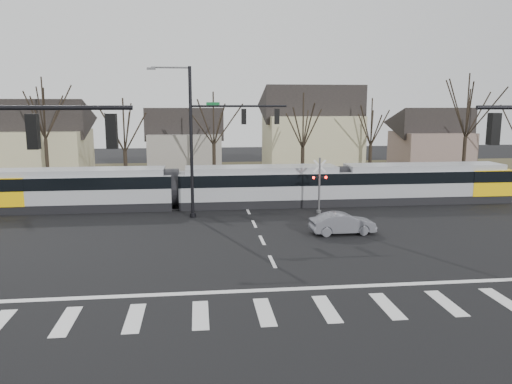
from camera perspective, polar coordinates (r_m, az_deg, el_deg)
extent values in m
plane|color=black|center=(23.15, 2.63, -9.47)|extent=(140.00, 140.00, 0.00)
cube|color=#38331E|center=(54.20, -2.83, 1.77)|extent=(140.00, 28.00, 0.01)
cube|color=silver|center=(19.74, -20.85, -13.64)|extent=(0.60, 2.60, 0.01)
cube|color=silver|center=(19.30, -13.72, -13.81)|extent=(0.60, 2.60, 0.01)
cube|color=silver|center=(19.15, -6.37, -13.77)|extent=(0.60, 2.60, 0.01)
cube|color=silver|center=(19.29, 0.98, -13.52)|extent=(0.60, 2.60, 0.01)
cube|color=silver|center=(19.73, 8.09, -13.07)|extent=(0.60, 2.60, 0.01)
cube|color=silver|center=(20.45, 14.77, -12.47)|extent=(0.60, 2.60, 0.01)
cube|color=silver|center=(21.41, 20.89, -11.77)|extent=(0.60, 2.60, 0.01)
cube|color=silver|center=(22.58, 26.40, -11.02)|extent=(0.60, 2.60, 0.01)
cube|color=silver|center=(21.48, 3.42, -11.03)|extent=(28.00, 0.35, 0.01)
cube|color=silver|center=(25.02, 1.88, -7.95)|extent=(0.18, 2.00, 0.01)
cube|color=silver|center=(28.81, 0.70, -5.52)|extent=(0.18, 2.00, 0.01)
cube|color=silver|center=(32.66, -0.20, -3.67)|extent=(0.18, 2.00, 0.01)
cube|color=silver|center=(36.53, -0.91, -2.20)|extent=(0.18, 2.00, 0.01)
cube|color=silver|center=(40.44, -1.48, -1.02)|extent=(0.18, 2.00, 0.01)
cube|color=silver|center=(44.35, -1.96, -0.04)|extent=(0.18, 2.00, 0.01)
cube|color=silver|center=(48.29, -2.35, 0.77)|extent=(0.18, 2.00, 0.01)
cube|color=silver|center=(52.23, -2.68, 1.47)|extent=(0.18, 2.00, 0.01)
cube|color=#59595E|center=(37.60, -1.08, -1.82)|extent=(90.00, 0.12, 0.06)
cube|color=#59595E|center=(38.97, -1.28, -1.40)|extent=(90.00, 0.12, 0.06)
cube|color=gray|center=(39.03, -19.55, 0.27)|extent=(13.57, 2.92, 3.05)
cube|color=black|center=(38.94, -19.60, 1.17)|extent=(13.59, 2.96, 0.89)
cube|color=yellow|center=(40.48, -26.63, 0.25)|extent=(3.34, 2.99, 2.04)
cube|color=gray|center=(38.34, 0.62, 0.69)|extent=(12.53, 2.92, 3.05)
cube|color=black|center=(38.25, 0.62, 1.60)|extent=(12.55, 2.96, 0.89)
cube|color=gray|center=(42.03, 18.56, 0.98)|extent=(13.57, 2.92, 3.05)
cube|color=black|center=(41.94, 18.60, 1.81)|extent=(13.59, 2.96, 0.89)
cube|color=yellow|center=(44.43, 24.55, 1.18)|extent=(3.34, 2.99, 2.04)
imported|color=slate|center=(30.53, 9.86, -3.55)|extent=(1.71, 4.03, 1.29)
cylinder|color=black|center=(16.38, -25.40, 8.69)|extent=(6.50, 0.14, 0.14)
cube|color=black|center=(16.30, -24.13, 6.32)|extent=(0.32, 0.32, 1.05)
sphere|color=#FF0C07|center=(16.28, -24.21, 7.47)|extent=(0.22, 0.22, 0.22)
cube|color=black|center=(15.77, -16.17, 6.69)|extent=(0.32, 0.32, 1.05)
sphere|color=#FF0C07|center=(15.76, -16.23, 7.89)|extent=(0.22, 0.22, 0.22)
cube|color=black|center=(18.35, 25.52, 6.53)|extent=(0.32, 0.32, 1.05)
sphere|color=#FF0C07|center=(18.34, 25.60, 7.55)|extent=(0.22, 0.22, 0.22)
cylinder|color=black|center=(34.14, -7.41, 5.51)|extent=(0.22, 0.22, 10.20)
cylinder|color=black|center=(34.86, -7.23, -2.63)|extent=(0.44, 0.44, 0.30)
cylinder|color=black|center=(34.16, -1.96, 9.79)|extent=(6.50, 0.14, 0.14)
cube|color=#0C5926|center=(34.06, -4.94, 10.01)|extent=(0.90, 0.03, 0.22)
cube|color=black|center=(34.19, -1.41, 8.62)|extent=(0.32, 0.32, 1.05)
sphere|color=#FF0C07|center=(34.19, -1.41, 9.17)|extent=(0.22, 0.22, 0.22)
cube|color=black|center=(34.48, 2.40, 8.62)|extent=(0.32, 0.32, 1.05)
sphere|color=#FF0C07|center=(34.47, 2.41, 9.17)|extent=(0.22, 0.22, 0.22)
cube|color=#59595B|center=(34.24, -11.90, 13.64)|extent=(0.55, 0.22, 0.14)
cylinder|color=#59595B|center=(35.85, 7.25, 0.73)|extent=(0.14, 0.14, 4.00)
cylinder|color=#59595B|center=(36.20, 7.18, -2.24)|extent=(0.36, 0.36, 0.20)
cube|color=silver|center=(35.65, 7.30, 2.95)|extent=(0.95, 0.04, 0.95)
cube|color=silver|center=(35.65, 7.30, 2.95)|extent=(0.95, 0.04, 0.95)
cube|color=black|center=(35.76, 7.27, 1.68)|extent=(1.00, 0.10, 0.12)
sphere|color=#FF0C07|center=(35.57, 6.60, 1.65)|extent=(0.18, 0.18, 0.18)
sphere|color=#FF0C07|center=(35.79, 8.00, 1.67)|extent=(0.18, 0.18, 0.18)
cube|color=tan|center=(58.15, -23.12, 4.02)|extent=(9.00, 8.00, 5.00)
cube|color=gray|center=(57.81, -8.09, 4.44)|extent=(8.00, 7.00, 4.50)
cube|color=tan|center=(56.15, 6.31, 5.34)|extent=(10.00, 8.00, 6.50)
cube|color=#6E5951|center=(63.14, 19.30, 4.44)|extent=(8.00, 7.00, 4.50)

